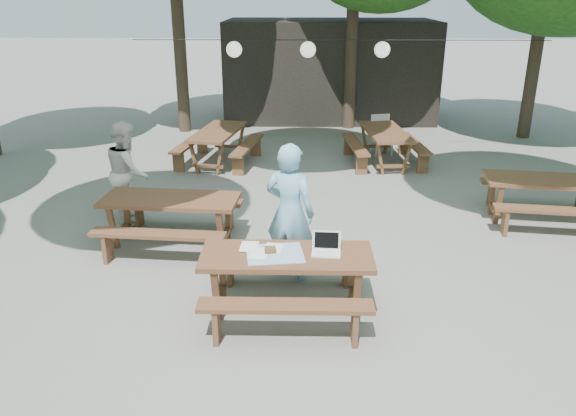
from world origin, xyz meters
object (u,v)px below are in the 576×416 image
Objects in this scene: main_picnic_table at (287,282)px; plastic_chair at (381,143)px; second_person at (128,172)px; woman at (290,212)px; picnic_table_nw at (172,220)px.

plastic_chair is at bearing 73.54° from main_picnic_table.
woman is at bearing -143.78° from second_person.
main_picnic_table is at bearing -41.70° from picnic_table_nw.
plastic_chair is (3.83, 5.12, -0.13)m from picnic_table_nw.
woman is 2.04× the size of plastic_chair.
woman is 1.10× the size of second_person.
main_picnic_table is 0.97× the size of picnic_table_nw.
main_picnic_table is 2.22× the size of plastic_chair.
second_person is at bearing -150.51° from plastic_chair.
plastic_chair reaches higher than picnic_table_nw.
second_person is 1.85× the size of plastic_chair.
second_person reaches higher than plastic_chair.
plastic_chair is at bearing -66.71° from second_person.
main_picnic_table is 2.56m from picnic_table_nw.
main_picnic_table is at bearing -154.72° from second_person.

